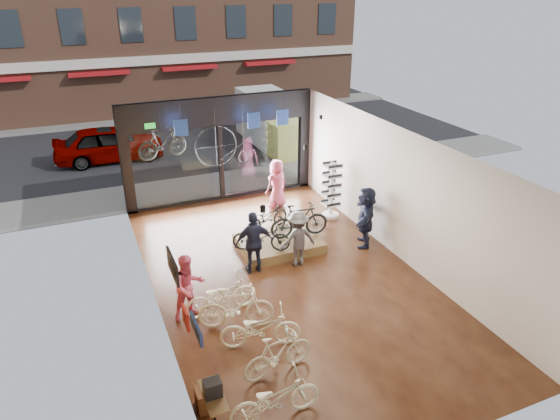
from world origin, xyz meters
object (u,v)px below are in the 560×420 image
floor_bike_4 (221,296)px  customer_3 (298,239)px  floor_bike_1 (278,354)px  customer_2 (254,243)px  display_bike_right (267,218)px  box_truck (276,123)px  sunglasses_rack (331,190)px  floor_bike_0 (275,399)px  floor_bike_3 (236,307)px  floor_bike_2 (260,328)px  display_platform (279,243)px  display_bike_left (261,237)px  customer_4 (277,184)px  street_car (109,144)px  customer_1 (189,287)px  hung_bike (162,143)px  display_bike_mid (299,220)px  penny_farthing (225,147)px

floor_bike_4 → customer_3: size_ratio=1.09×
floor_bike_1 → customer_2: size_ratio=0.89×
display_bike_right → customer_2: size_ratio=0.88×
box_truck → sunglasses_rack: 8.12m
floor_bike_0 → floor_bike_3: floor_bike_3 is taller
floor_bike_2 → customer_2: (0.96, 2.99, 0.44)m
display_platform → display_bike_left: display_bike_left is taller
floor_bike_4 → customer_4: customer_4 is taller
display_bike_left → display_bike_right: bearing=-3.1°
street_car → box_truck: box_truck is taller
sunglasses_rack → customer_2: bearing=-130.9°
customer_4 → floor_bike_0: bearing=47.4°
display_bike_right → customer_4: size_ratio=0.91×
display_bike_right → street_car: bearing=2.9°
customer_1 → street_car: bearing=79.9°
customer_1 → sunglasses_rack: sunglasses_rack is taller
sunglasses_rack → floor_bike_2: bearing=-114.5°
customer_3 → hung_bike: bearing=-52.3°
customer_2 → hung_bike: size_ratio=1.16×
floor_bike_0 → sunglasses_rack: 8.93m
display_platform → customer_3: 1.32m
street_car → display_bike_left: 11.24m
display_bike_left → display_bike_mid: 1.41m
floor_bike_4 → penny_farthing: size_ratio=1.02×
display_bike_mid → customer_1: customer_1 is taller
floor_bike_0 → customer_2: customer_2 is taller
display_bike_right → floor_bike_4: bearing=123.8°
sunglasses_rack → hung_bike: size_ratio=1.25×
customer_2 → customer_4: size_ratio=1.04×
display_bike_mid → sunglasses_rack: sunglasses_rack is taller
box_truck → floor_bike_4: box_truck is taller
floor_bike_3 → floor_bike_4: floor_bike_3 is taller
display_bike_right → customer_3: bearing=167.9°
floor_bike_0 → display_bike_left: (1.86, 5.55, 0.27)m
floor_bike_0 → customer_3: customer_3 is taller
floor_bike_3 → penny_farthing: size_ratio=1.01×
street_car → display_bike_mid: bearing=-156.7°
floor_bike_1 → hung_bike: bearing=-3.7°
display_platform → hung_bike: (-2.78, 2.57, 2.78)m
box_truck → floor_bike_2: bearing=-113.9°
floor_bike_3 → floor_bike_4: (-0.17, 0.67, -0.06)m
penny_farthing → hung_bike: hung_bike is taller
customer_4 → sunglasses_rack: size_ratio=0.89×
floor_bike_0 → display_platform: bearing=-22.8°
display_bike_left → floor_bike_4: bearing=163.8°
box_truck → floor_bike_1: (-5.87, -14.27, -0.72)m
display_bike_mid → sunglasses_rack: (1.86, 1.44, 0.14)m
floor_bike_1 → hung_bike: 7.89m
box_truck → floor_bike_4: (-6.35, -11.82, -0.73)m
floor_bike_3 → customer_2: size_ratio=0.98×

